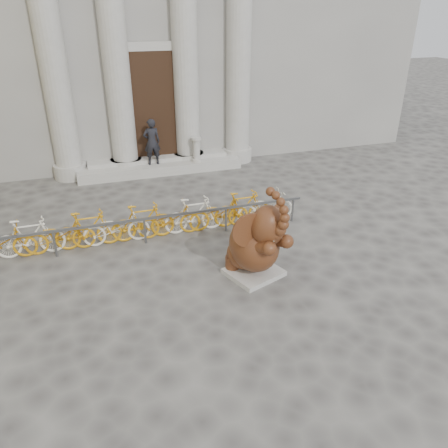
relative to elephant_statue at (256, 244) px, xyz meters
name	(u,v)px	position (x,y,z in m)	size (l,w,h in m)	color
ground	(252,328)	(-0.74, -1.71, -0.83)	(80.00, 80.00, 0.00)	#474442
entrance_steps	(160,167)	(-0.74, 7.69, -0.65)	(6.00, 1.20, 0.36)	#A8A59E
elephant_statue	(256,244)	(0.00, 0.00, 0.00)	(1.53, 1.81, 2.29)	#A8A59E
bike_rack	(143,222)	(-2.15, 2.56, -0.33)	(8.85, 0.53, 1.00)	slate
pedestrian	(152,142)	(-1.01, 7.57, 0.36)	(0.61, 0.40, 1.67)	black
balustrade_post	(196,150)	(0.59, 7.39, -0.05)	(0.37, 0.37, 0.91)	#A8A59E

